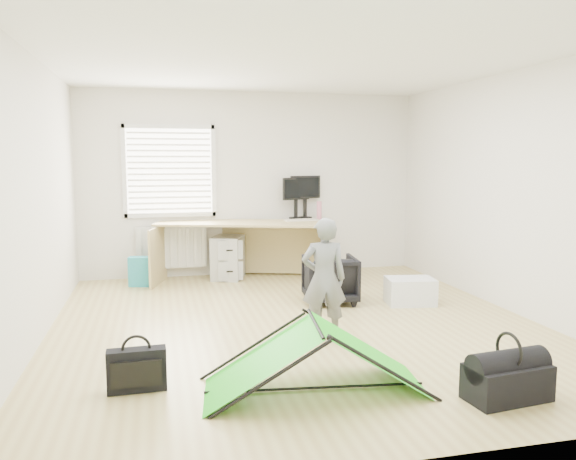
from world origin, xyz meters
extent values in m
plane|color=tan|center=(0.00, 0.00, 0.00)|extent=(5.50, 5.50, 0.00)
cube|color=silver|center=(0.00, 2.75, 1.35)|extent=(5.00, 0.02, 2.70)
cube|color=silver|center=(-1.20, 2.71, 1.55)|extent=(1.20, 0.06, 1.20)
cube|color=silver|center=(-1.20, 2.67, 0.45)|extent=(1.00, 0.12, 0.60)
cube|color=tan|center=(-0.19, 2.31, 0.42)|extent=(2.56, 1.46, 0.83)
cube|color=#ADAFB2|center=(-0.41, 2.43, 0.31)|extent=(0.56, 0.64, 0.62)
cube|color=black|center=(0.63, 2.57, 1.06)|extent=(0.47, 0.28, 0.45)
cube|color=black|center=(0.79, 2.61, 1.07)|extent=(0.50, 0.23, 0.47)
cube|color=beige|center=(0.64, 2.28, 0.84)|extent=(0.49, 0.19, 0.02)
cylinder|color=#C97089|center=(0.95, 2.43, 0.97)|extent=(0.08, 0.08, 0.26)
imported|color=black|center=(0.61, 0.79, 0.28)|extent=(0.67, 0.69, 0.57)
imported|color=slate|center=(0.14, -0.51, 0.59)|extent=(0.46, 0.34, 1.18)
cube|color=silver|center=(1.52, 0.50, 0.16)|extent=(0.61, 0.47, 0.31)
cube|color=teal|center=(-1.62, 2.21, 0.20)|extent=(0.37, 0.23, 0.40)
cube|color=black|center=(-1.58, -1.37, 0.16)|extent=(0.44, 0.14, 0.32)
cube|color=silver|center=(-1.53, -1.09, 0.05)|extent=(0.11, 0.11, 0.09)
cube|color=black|center=(1.02, -2.14, 0.13)|extent=(0.63, 0.37, 0.26)
camera|label=1|loc=(-1.40, -5.54, 1.73)|focal=35.00mm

